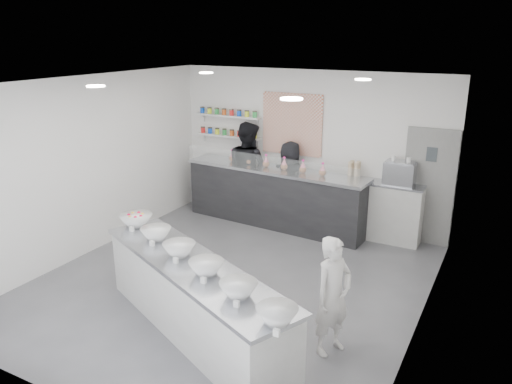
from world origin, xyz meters
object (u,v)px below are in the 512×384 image
(staff_left, at_px, (248,169))
(espresso_machine, at_px, (400,173))
(espresso_ledge, at_px, (381,211))
(woman_prep, at_px, (333,296))
(back_bar, at_px, (275,197))
(staff_right, at_px, (290,183))
(prep_counter, at_px, (194,298))

(staff_left, bearing_deg, espresso_machine, -162.48)
(espresso_ledge, height_order, staff_left, staff_left)
(espresso_ledge, height_order, woman_prep, woman_prep)
(back_bar, height_order, woman_prep, woman_prep)
(back_bar, bearing_deg, staff_left, 165.37)
(espresso_machine, xyz_separation_m, staff_right, (-2.09, -0.03, -0.46))
(espresso_ledge, bearing_deg, espresso_machine, 0.00)
(espresso_ledge, bearing_deg, back_bar, -172.21)
(woman_prep, distance_m, staff_right, 4.26)
(prep_counter, height_order, espresso_machine, espresso_machine)
(espresso_machine, distance_m, staff_left, 3.06)
(espresso_ledge, relative_size, staff_right, 0.89)
(prep_counter, height_order, espresso_ledge, espresso_ledge)
(woman_prep, xyz_separation_m, staff_left, (-3.15, 3.65, 0.25))
(espresso_ledge, distance_m, staff_left, 2.80)
(staff_right, bearing_deg, woman_prep, 97.39)
(back_bar, distance_m, staff_left, 0.88)
(prep_counter, distance_m, staff_left, 4.37)
(espresso_machine, height_order, woman_prep, espresso_machine)
(espresso_machine, bearing_deg, woman_prep, -88.28)
(back_bar, relative_size, espresso_ledge, 2.54)
(prep_counter, height_order, woman_prep, woman_prep)
(back_bar, height_order, staff_right, staff_right)
(prep_counter, xyz_separation_m, staff_right, (-0.54, 4.08, 0.36))
(staff_left, height_order, staff_right, staff_left)
(espresso_machine, xyz_separation_m, woman_prep, (0.11, -3.67, -0.56))
(back_bar, xyz_separation_m, staff_left, (-0.74, 0.25, 0.40))
(prep_counter, distance_m, back_bar, 3.91)
(back_bar, relative_size, woman_prep, 2.56)
(espresso_ledge, relative_size, woman_prep, 1.01)
(espresso_ledge, bearing_deg, staff_left, -179.43)
(prep_counter, bearing_deg, staff_left, 134.62)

